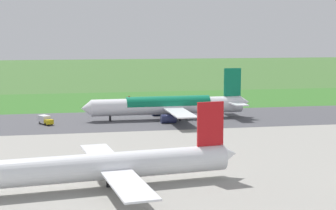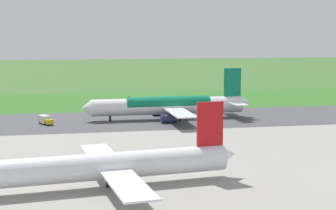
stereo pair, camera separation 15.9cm
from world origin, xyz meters
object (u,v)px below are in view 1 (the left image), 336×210
Objects in this scene: airliner_main at (169,105)px; traffic_cone_orange at (120,102)px; no_stopping_sign at (129,99)px; service_truck_baggage at (45,120)px; airliner_parked_mid at (110,165)px.

airliner_main reaches higher than traffic_cone_orange.
no_stopping_sign is 4.39m from traffic_cone_orange.
airliner_main is 39.98m from no_stopping_sign.
traffic_cone_orange is at bearing -120.90° from service_truck_baggage.
airliner_main reaches higher than no_stopping_sign.
service_truck_baggage is at bearing 4.46° from airliner_main.
service_truck_baggage is 51.59m from no_stopping_sign.
airliner_main is at bearing -175.54° from service_truck_baggage.
airliner_parked_mid is at bearing 101.28° from service_truck_baggage.
service_truck_baggage is at bearing 59.10° from traffic_cone_orange.
service_truck_baggage is 2.09× the size of no_stopping_sign.
airliner_main is 18.40× the size of no_stopping_sign.
airliner_parked_mid reaches higher than service_truck_baggage.
airliner_parked_mid is 111.60m from no_stopping_sign.
traffic_cone_orange is (3.14, -2.71, -1.45)m from no_stopping_sign.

